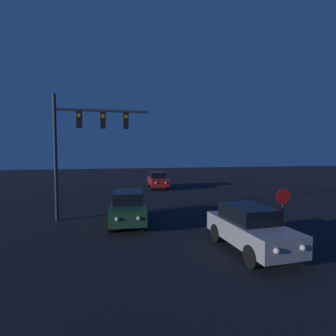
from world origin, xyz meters
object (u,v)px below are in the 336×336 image
car_mid (128,207)px  stop_sign (283,206)px  car_near (250,228)px  car_far (158,180)px  traffic_signal_mast (83,135)px

car_mid → stop_sign: bearing=148.8°
car_near → car_far: (-0.47, 17.25, 0.00)m
car_near → car_far: size_ratio=1.01×
stop_sign → car_mid: bearing=145.2°
car_far → traffic_signal_mast: traffic_signal_mast is taller
car_mid → car_far: 13.17m
car_far → stop_sign: bearing=99.2°
car_near → car_far: bearing=-91.8°
stop_sign → car_near: bearing=-164.4°
car_mid → stop_sign: (5.97, -4.14, 0.65)m
traffic_signal_mast → stop_sign: size_ratio=3.05×
car_mid → traffic_signal_mast: bearing=-30.0°
car_near → car_mid: same height
car_near → car_far: same height
car_mid → car_far: same height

